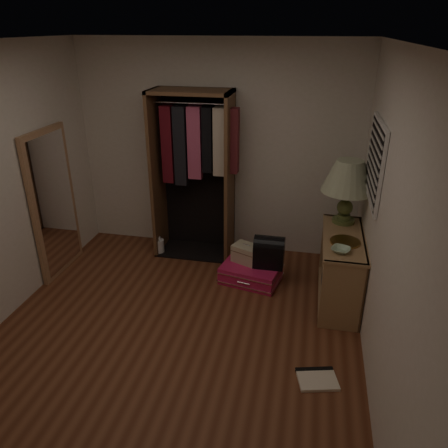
{
  "coord_description": "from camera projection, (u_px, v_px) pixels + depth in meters",
  "views": [
    {
      "loc": [
        1.15,
        -3.14,
        2.72
      ],
      "look_at": [
        0.3,
        0.95,
        0.8
      ],
      "focal_mm": 35.0,
      "sensor_mm": 36.0,
      "label": 1
    }
  ],
  "objects": [
    {
      "name": "ground",
      "position": [
        173.0,
        339.0,
        4.14
      ],
      "size": [
        4.0,
        4.0,
        0.0
      ],
      "primitive_type": "plane",
      "color": "#5F2F1B",
      "rests_on": "ground"
    },
    {
      "name": "room_walls",
      "position": [
        174.0,
        189.0,
        3.54
      ],
      "size": [
        3.52,
        4.02,
        2.6
      ],
      "color": "silver",
      "rests_on": "ground"
    },
    {
      "name": "console_bookshelf",
      "position": [
        340.0,
        265.0,
        4.6
      ],
      "size": [
        0.42,
        1.12,
        0.75
      ],
      "color": "#9E754C",
      "rests_on": "ground"
    },
    {
      "name": "open_wardrobe",
      "position": [
        196.0,
        160.0,
        5.24
      ],
      "size": [
        1.03,
        0.5,
        2.05
      ],
      "color": "brown",
      "rests_on": "ground"
    },
    {
      "name": "floor_mirror",
      "position": [
        54.0,
        203.0,
        4.99
      ],
      "size": [
        0.06,
        0.8,
        1.7
      ],
      "color": "#A87751",
      "rests_on": "ground"
    },
    {
      "name": "pink_suitcase",
      "position": [
        251.0,
        273.0,
        5.04
      ],
      "size": [
        0.74,
        0.6,
        0.2
      ],
      "rotation": [
        0.0,
        0.0,
        -0.2
      ],
      "color": "#CB184F",
      "rests_on": "ground"
    },
    {
      "name": "train_case",
      "position": [
        246.0,
        253.0,
        5.04
      ],
      "size": [
        0.36,
        0.31,
        0.22
      ],
      "rotation": [
        0.0,
        0.0,
        -0.4
      ],
      "color": "#B4AA8A",
      "rests_on": "pink_suitcase"
    },
    {
      "name": "black_bag",
      "position": [
        269.0,
        251.0,
        4.91
      ],
      "size": [
        0.34,
        0.22,
        0.37
      ],
      "rotation": [
        0.0,
        0.0,
        -0.01
      ],
      "color": "black",
      "rests_on": "pink_suitcase"
    },
    {
      "name": "table_lamp",
      "position": [
        349.0,
        178.0,
        4.55
      ],
      "size": [
        0.69,
        0.69,
        0.69
      ],
      "rotation": [
        0.0,
        0.0,
        0.29
      ],
      "color": "#4D5A2B",
      "rests_on": "console_bookshelf"
    },
    {
      "name": "brass_tray",
      "position": [
        345.0,
        242.0,
        4.31
      ],
      "size": [
        0.33,
        0.33,
        0.02
      ],
      "rotation": [
        0.0,
        0.0,
        -0.13
      ],
      "color": "#A07C3D",
      "rests_on": "console_bookshelf"
    },
    {
      "name": "ceramic_bowl",
      "position": [
        341.0,
        250.0,
        4.13
      ],
      "size": [
        0.22,
        0.22,
        0.04
      ],
      "primitive_type": "imported",
      "rotation": [
        0.0,
        0.0,
        -0.32
      ],
      "color": "#A7C5A4",
      "rests_on": "console_bookshelf"
    },
    {
      "name": "white_jug",
      "position": [
        159.0,
        246.0,
        5.65
      ],
      "size": [
        0.16,
        0.16,
        0.23
      ],
      "rotation": [
        0.0,
        0.0,
        0.26
      ],
      "color": "white",
      "rests_on": "ground"
    },
    {
      "name": "floor_book",
      "position": [
        317.0,
        378.0,
        3.66
      ],
      "size": [
        0.38,
        0.33,
        0.03
      ],
      "rotation": [
        0.0,
        0.0,
        0.25
      ],
      "color": "#F4E8CD",
      "rests_on": "ground"
    }
  ]
}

